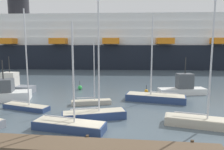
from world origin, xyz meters
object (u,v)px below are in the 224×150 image
(sailboat_1, at_px, (155,97))
(sailboat_6, at_px, (91,101))
(fishing_boat_1, at_px, (12,86))
(sailboat_0, at_px, (69,125))
(sailboat_3, at_px, (201,120))
(fishing_boat_0, at_px, (183,87))
(cruise_ship, at_px, (89,44))
(channel_buoy_0, at_px, (146,91))
(fishing_boat_2, at_px, (2,94))
(sailboat_5, at_px, (94,114))
(sailboat_2, at_px, (26,105))
(channel_buoy_1, at_px, (80,88))

(sailboat_1, distance_m, sailboat_6, 8.13)
(fishing_boat_1, bearing_deg, sailboat_0, 139.78)
(sailboat_6, bearing_deg, sailboat_3, -43.15)
(sailboat_1, bearing_deg, sailboat_0, 61.99)
(fishing_boat_0, distance_m, cruise_ship, 43.54)
(fishing_boat_1, bearing_deg, channel_buoy_0, -170.67)
(fishing_boat_2, relative_size, channel_buoy_0, 5.97)
(sailboat_5, xyz_separation_m, cruise_ship, (-11.15, 48.79, 6.68))
(cruise_ship, bearing_deg, sailboat_1, -70.31)
(channel_buoy_0, height_order, cruise_ship, cruise_ship)
(sailboat_1, xyz_separation_m, sailboat_2, (-14.57, -5.09, -0.04))
(sailboat_3, xyz_separation_m, channel_buoy_0, (-4.12, 12.63, -0.29))
(sailboat_1, xyz_separation_m, sailboat_3, (3.22, -8.13, 0.03))
(fishing_boat_0, distance_m, channel_buoy_0, 5.27)
(fishing_boat_0, bearing_deg, fishing_boat_2, -177.55)
(sailboat_6, relative_size, cruise_ship, 0.06)
(fishing_boat_0, bearing_deg, sailboat_2, -165.69)
(sailboat_6, distance_m, channel_buoy_1, 8.76)
(fishing_boat_2, bearing_deg, fishing_boat_0, -3.32)
(fishing_boat_2, bearing_deg, sailboat_3, -33.25)
(sailboat_5, bearing_deg, fishing_boat_1, 126.23)
(cruise_ship, bearing_deg, sailboat_0, -82.83)
(sailboat_5, distance_m, channel_buoy_0, 13.11)
(fishing_boat_0, height_order, fishing_boat_2, fishing_boat_0)
(cruise_ship, bearing_deg, fishing_boat_1, -98.51)
(fishing_boat_1, bearing_deg, channel_buoy_1, -159.49)
(sailboat_1, bearing_deg, sailboat_3, 122.05)
(sailboat_0, distance_m, fishing_boat_2, 14.13)
(sailboat_3, bearing_deg, fishing_boat_0, 96.69)
(sailboat_2, xyz_separation_m, sailboat_3, (17.79, -3.03, 0.07))
(sailboat_5, distance_m, fishing_boat_1, 17.86)
(sailboat_6, height_order, fishing_boat_0, sailboat_6)
(sailboat_1, xyz_separation_m, fishing_boat_1, (-21.09, 2.85, 0.47))
(sailboat_5, distance_m, fishing_boat_0, 15.89)
(sailboat_1, distance_m, sailboat_2, 15.44)
(fishing_boat_2, bearing_deg, sailboat_1, -12.37)
(sailboat_0, relative_size, channel_buoy_1, 6.04)
(sailboat_5, distance_m, sailboat_6, 5.16)
(sailboat_1, distance_m, channel_buoy_1, 12.63)
(fishing_boat_0, bearing_deg, fishing_boat_1, 171.15)
(sailboat_3, distance_m, sailboat_5, 9.69)
(sailboat_5, height_order, channel_buoy_0, sailboat_5)
(channel_buoy_1, bearing_deg, fishing_boat_1, -164.12)
(sailboat_6, bearing_deg, sailboat_1, 1.51)
(sailboat_2, relative_size, sailboat_5, 0.98)
(fishing_boat_1, relative_size, channel_buoy_1, 4.65)
(fishing_boat_1, xyz_separation_m, channel_buoy_0, (20.19, 1.66, -0.73))
(sailboat_3, distance_m, fishing_boat_1, 26.67)
(fishing_boat_2, xyz_separation_m, channel_buoy_1, (8.20, 7.53, -0.58))
(sailboat_2, xyz_separation_m, fishing_boat_0, (18.89, 9.40, 0.51))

